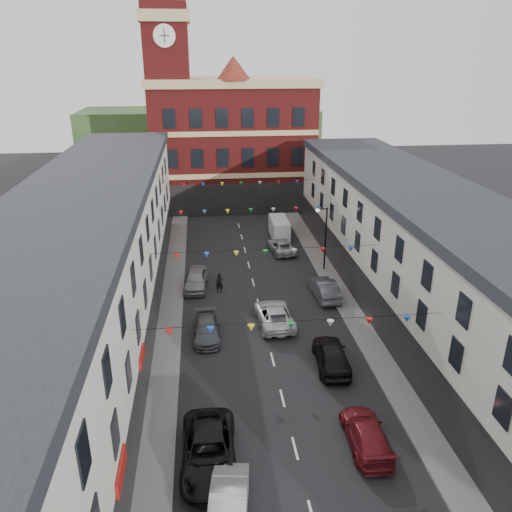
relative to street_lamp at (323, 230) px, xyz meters
name	(u,v)px	position (x,y,z in m)	size (l,w,h in m)	color
ground	(273,359)	(-6.55, -14.00, -3.90)	(160.00, 160.00, 0.00)	black
pavement_left	(167,348)	(-13.45, -12.00, -3.83)	(1.80, 64.00, 0.15)	#605E5B
pavement_right	(366,337)	(0.35, -12.00, -3.83)	(1.80, 64.00, 0.15)	#605E5B
terrace_left	(80,288)	(-18.33, -13.00, 1.44)	(8.40, 56.00, 10.70)	silver
terrace_right	(448,277)	(5.23, -13.00, 0.95)	(8.40, 56.00, 9.70)	beige
civic_building	(232,142)	(-6.55, 23.95, 4.23)	(20.60, 13.30, 18.50)	maroon
clock_tower	(169,88)	(-14.05, 21.00, 11.03)	(5.60, 5.60, 30.00)	maroon
distant_hill	(200,139)	(-10.55, 48.00, 1.10)	(40.00, 14.00, 10.00)	#2B4B23
street_lamp	(323,230)	(0.00, 0.00, 0.00)	(1.10, 0.36, 6.00)	black
car_left_b	(228,509)	(-10.15, -25.91, -3.15)	(1.59, 4.56, 1.50)	#ABACB3
car_left_c	(209,451)	(-10.88, -22.56, -3.11)	(2.64, 5.73, 1.59)	black
car_left_d	(207,329)	(-10.76, -10.74, -3.26)	(1.81, 4.45, 1.29)	#484B50
car_left_e	(196,279)	(-11.51, -2.47, -3.12)	(1.86, 4.63, 1.58)	gray
car_right_c	(366,434)	(-2.95, -22.16, -3.22)	(1.92, 4.73, 1.37)	maroon
car_right_d	(332,355)	(-2.95, -15.16, -3.08)	(1.95, 4.84, 1.65)	black
car_right_e	(324,289)	(-1.05, -5.45, -3.13)	(1.63, 4.68, 1.54)	#4F5057
car_right_f	(281,246)	(-2.95, 5.00, -3.26)	(2.15, 4.66, 1.30)	#A3A5A8
moving_car	(274,315)	(-5.76, -9.31, -3.17)	(2.42, 5.26, 1.46)	silver
white_van	(279,228)	(-2.46, 9.57, -2.89)	(1.76, 4.59, 2.03)	silver
pedestrian	(219,283)	(-9.55, -3.59, -3.05)	(0.62, 0.41, 1.71)	black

